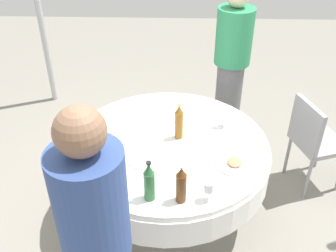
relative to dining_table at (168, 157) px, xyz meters
The scene contains 15 objects.
ground_plane 0.60m from the dining_table, ahead, with size 10.00×10.00×0.00m, color gray.
dining_table is the anchor object (origin of this frame).
bottle_amber_west 0.30m from the dining_table, 50.83° to the right, with size 0.06×0.06×0.29m.
bottle_green_inner 0.66m from the dining_table, behind, with size 0.07×0.07×0.29m.
bottle_brown_mid 0.67m from the dining_table, behind, with size 0.07×0.07×0.28m.
wine_glass_front 0.55m from the dining_table, 62.84° to the right, with size 0.07×0.07×0.15m.
wine_glass_left 0.70m from the dining_table, 155.62° to the right, with size 0.07×0.07×0.14m.
plate_east 0.31m from the dining_table, 144.00° to the left, with size 0.23×0.23×0.02m.
plate_south 0.56m from the dining_table, 118.28° to the right, with size 0.26×0.26×0.04m.
spoon_inner 0.30m from the dining_table, ahead, with size 0.18×0.02×0.01m, color silver.
spoon_mid 0.47m from the dining_table, 75.23° to the left, with size 0.18×0.02×0.01m, color silver.
fork_front 0.44m from the dining_table, 31.11° to the right, with size 0.18×0.02×0.01m, color silver.
person_west 1.21m from the dining_table, 164.44° to the left, with size 0.34×0.34×1.73m.
person_inner 1.23m from the dining_table, 28.56° to the right, with size 0.34×0.34×1.64m.
chair_near 1.31m from the dining_table, 72.17° to the right, with size 0.50×0.50×0.87m.
Camera 1 is at (-2.36, -0.08, 2.50)m, focal length 41.58 mm.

